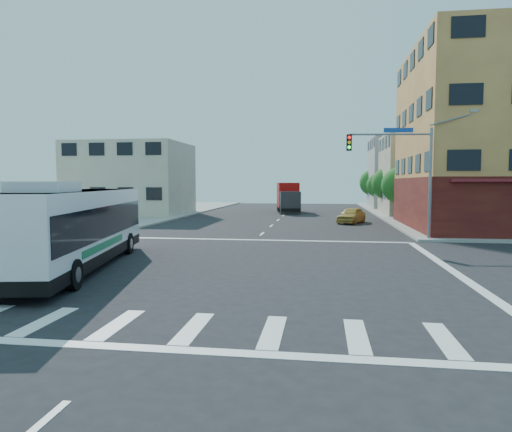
# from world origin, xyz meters

# --- Properties ---
(ground) EXTENTS (120.00, 120.00, 0.00)m
(ground) POSITION_xyz_m (0.00, 0.00, 0.00)
(ground) COLOR black
(ground) RESTS_ON ground
(sidewalk_nw) EXTENTS (50.00, 50.00, 0.15)m
(sidewalk_nw) POSITION_xyz_m (-35.00, 35.00, 0.07)
(sidewalk_nw) COLOR gray
(sidewalk_nw) RESTS_ON ground
(building_east_near) EXTENTS (12.06, 10.06, 9.00)m
(building_east_near) POSITION_xyz_m (16.98, 33.98, 4.51)
(building_east_near) COLOR #C0B092
(building_east_near) RESTS_ON ground
(building_east_far) EXTENTS (12.06, 10.06, 10.00)m
(building_east_far) POSITION_xyz_m (16.98, 47.98, 5.01)
(building_east_far) COLOR #9F9F9A
(building_east_far) RESTS_ON ground
(building_west) EXTENTS (12.06, 10.06, 8.00)m
(building_west) POSITION_xyz_m (-17.02, 29.98, 4.01)
(building_west) COLOR beige
(building_west) RESTS_ON ground
(signal_mast_ne) EXTENTS (7.91, 1.13, 8.07)m
(signal_mast_ne) POSITION_xyz_m (9.08, 10.62, 4.98)
(signal_mast_ne) COLOR slate
(signal_mast_ne) RESTS_ON ground
(street_tree_a) EXTENTS (3.60, 3.60, 5.53)m
(street_tree_a) POSITION_xyz_m (11.90, 27.92, 3.59)
(street_tree_a) COLOR #321D12
(street_tree_a) RESTS_ON ground
(street_tree_b) EXTENTS (3.80, 3.80, 5.79)m
(street_tree_b) POSITION_xyz_m (11.90, 35.92, 3.75)
(street_tree_b) COLOR #321D12
(street_tree_b) RESTS_ON ground
(street_tree_c) EXTENTS (3.40, 3.40, 5.29)m
(street_tree_c) POSITION_xyz_m (11.90, 43.92, 3.46)
(street_tree_c) COLOR #321D12
(street_tree_c) RESTS_ON ground
(street_tree_d) EXTENTS (4.00, 4.00, 6.03)m
(street_tree_d) POSITION_xyz_m (11.90, 51.92, 3.88)
(street_tree_d) COLOR #321D12
(street_tree_d) RESTS_ON ground
(transit_bus) EXTENTS (4.92, 12.63, 3.66)m
(transit_bus) POSITION_xyz_m (-6.02, -1.09, 1.79)
(transit_bus) COLOR black
(transit_bus) RESTS_ON ground
(box_truck) EXTENTS (3.45, 8.25, 3.60)m
(box_truck) POSITION_xyz_m (0.14, 36.42, 1.74)
(box_truck) COLOR #27272C
(box_truck) RESTS_ON ground
(parked_car) EXTENTS (3.10, 4.52, 1.43)m
(parked_car) POSITION_xyz_m (6.81, 22.59, 0.71)
(parked_car) COLOR gold
(parked_car) RESTS_ON ground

